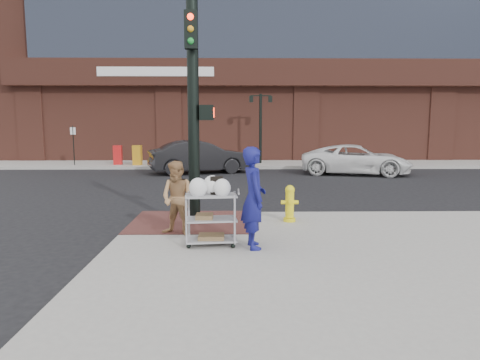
{
  "coord_description": "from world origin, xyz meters",
  "views": [
    {
      "loc": [
        0.4,
        -9.01,
        2.45
      ],
      "look_at": [
        0.55,
        0.09,
        1.25
      ],
      "focal_mm": 32.0,
      "sensor_mm": 36.0,
      "label": 1
    }
  ],
  "objects_px": {
    "sedan_dark": "(200,157)",
    "utility_cart": "(211,214)",
    "lamp_post": "(261,121)",
    "traffic_signal_pole": "(194,107)",
    "woman_blue": "(254,198)",
    "pedestrian_tan": "(178,198)",
    "minivan_white": "(356,160)",
    "fire_hydrant": "(290,203)"
  },
  "relations": [
    {
      "from": "sedan_dark",
      "to": "utility_cart",
      "type": "distance_m",
      "value": 13.34
    },
    {
      "from": "lamp_post",
      "to": "traffic_signal_pole",
      "type": "distance_m",
      "value": 15.43
    },
    {
      "from": "traffic_signal_pole",
      "to": "woman_blue",
      "type": "height_order",
      "value": "traffic_signal_pole"
    },
    {
      "from": "traffic_signal_pole",
      "to": "pedestrian_tan",
      "type": "xyz_separation_m",
      "value": [
        -0.27,
        -1.05,
        -1.91
      ]
    },
    {
      "from": "utility_cart",
      "to": "pedestrian_tan",
      "type": "bearing_deg",
      "value": 132.05
    },
    {
      "from": "lamp_post",
      "to": "sedan_dark",
      "type": "distance_m",
      "value": 5.32
    },
    {
      "from": "lamp_post",
      "to": "woman_blue",
      "type": "bearing_deg",
      "value": -94.06
    },
    {
      "from": "minivan_white",
      "to": "utility_cart",
      "type": "height_order",
      "value": "utility_cart"
    },
    {
      "from": "lamp_post",
      "to": "sedan_dark",
      "type": "relative_size",
      "value": 0.81
    },
    {
      "from": "pedestrian_tan",
      "to": "traffic_signal_pole",
      "type": "bearing_deg",
      "value": 96.42
    },
    {
      "from": "lamp_post",
      "to": "pedestrian_tan",
      "type": "relative_size",
      "value": 2.59
    },
    {
      "from": "pedestrian_tan",
      "to": "fire_hydrant",
      "type": "distance_m",
      "value": 2.77
    },
    {
      "from": "sedan_dark",
      "to": "minivan_white",
      "type": "distance_m",
      "value": 7.65
    },
    {
      "from": "utility_cart",
      "to": "traffic_signal_pole",
      "type": "bearing_deg",
      "value": 103.86
    },
    {
      "from": "pedestrian_tan",
      "to": "minivan_white",
      "type": "bearing_deg",
      "value": 79.68
    },
    {
      "from": "sedan_dark",
      "to": "lamp_post",
      "type": "bearing_deg",
      "value": -58.78
    },
    {
      "from": "lamp_post",
      "to": "woman_blue",
      "type": "xyz_separation_m",
      "value": [
        -1.22,
        -17.24,
        -1.52
      ]
    },
    {
      "from": "utility_cart",
      "to": "lamp_post",
      "type": "bearing_deg",
      "value": 83.26
    },
    {
      "from": "pedestrian_tan",
      "to": "minivan_white",
      "type": "xyz_separation_m",
      "value": [
        7.11,
        11.85,
        -0.2
      ]
    },
    {
      "from": "woman_blue",
      "to": "fire_hydrant",
      "type": "distance_m",
      "value": 2.4
    },
    {
      "from": "woman_blue",
      "to": "fire_hydrant",
      "type": "xyz_separation_m",
      "value": [
        0.96,
        2.14,
        -0.5
      ]
    },
    {
      "from": "pedestrian_tan",
      "to": "sedan_dark",
      "type": "xyz_separation_m",
      "value": [
        -0.52,
        12.48,
        -0.11
      ]
    },
    {
      "from": "lamp_post",
      "to": "minivan_white",
      "type": "bearing_deg",
      "value": -45.43
    },
    {
      "from": "minivan_white",
      "to": "utility_cart",
      "type": "bearing_deg",
      "value": 168.15
    },
    {
      "from": "traffic_signal_pole",
      "to": "sedan_dark",
      "type": "bearing_deg",
      "value": 93.92
    },
    {
      "from": "woman_blue",
      "to": "fire_hydrant",
      "type": "bearing_deg",
      "value": -32.93
    },
    {
      "from": "woman_blue",
      "to": "fire_hydrant",
      "type": "relative_size",
      "value": 2.18
    },
    {
      "from": "sedan_dark",
      "to": "fire_hydrant",
      "type": "distance_m",
      "value": 11.68
    },
    {
      "from": "lamp_post",
      "to": "pedestrian_tan",
      "type": "distance_m",
      "value": 16.6
    },
    {
      "from": "woman_blue",
      "to": "utility_cart",
      "type": "distance_m",
      "value": 0.88
    },
    {
      "from": "traffic_signal_pole",
      "to": "sedan_dark",
      "type": "xyz_separation_m",
      "value": [
        -0.78,
        11.42,
        -2.02
      ]
    },
    {
      "from": "lamp_post",
      "to": "sedan_dark",
      "type": "xyz_separation_m",
      "value": [
        -3.26,
        -3.8,
        -1.8
      ]
    },
    {
      "from": "lamp_post",
      "to": "utility_cart",
      "type": "relative_size",
      "value": 3.02
    },
    {
      "from": "traffic_signal_pole",
      "to": "fire_hydrant",
      "type": "xyz_separation_m",
      "value": [
        2.21,
        0.13,
        -2.24
      ]
    },
    {
      "from": "lamp_post",
      "to": "minivan_white",
      "type": "xyz_separation_m",
      "value": [
        4.37,
        -4.43,
        -1.9
      ]
    },
    {
      "from": "pedestrian_tan",
      "to": "minivan_white",
      "type": "height_order",
      "value": "pedestrian_tan"
    },
    {
      "from": "traffic_signal_pole",
      "to": "fire_hydrant",
      "type": "bearing_deg",
      "value": 3.42
    },
    {
      "from": "fire_hydrant",
      "to": "woman_blue",
      "type": "bearing_deg",
      "value": -114.13
    },
    {
      "from": "minivan_white",
      "to": "lamp_post",
      "type": "bearing_deg",
      "value": 59.5
    },
    {
      "from": "lamp_post",
      "to": "sedan_dark",
      "type": "height_order",
      "value": "lamp_post"
    },
    {
      "from": "minivan_white",
      "to": "utility_cart",
      "type": "xyz_separation_m",
      "value": [
        -6.39,
        -12.65,
        0.03
      ]
    },
    {
      "from": "minivan_white",
      "to": "utility_cart",
      "type": "relative_size",
      "value": 3.91
    }
  ]
}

